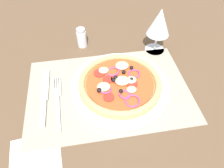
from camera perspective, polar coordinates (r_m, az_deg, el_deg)
The scene contains 9 objects.
ground_plane at distance 60.53cm, azimuth -0.89°, elevation -2.44°, with size 190.00×140.00×2.40cm, color brown.
placemat at distance 59.46cm, azimuth -0.90°, elevation -1.58°, with size 44.87×30.15×0.40cm, color gray.
plate at distance 58.98cm, azimuth 2.19°, elevation -1.05°, with size 27.65×27.65×1.09cm, color white.
pizza at distance 57.78cm, azimuth 2.20°, elevation 0.06°, with size 22.86×22.86×2.64cm.
fork at distance 58.75cm, azimuth -14.49°, elevation -3.91°, with size 2.41×18.04×0.44cm.
knife at distance 60.66cm, azimuth -17.76°, elevation -2.72°, with size 2.10×20.01×0.62cm.
wine_glass at distance 68.22cm, azimuth 12.67°, elevation 15.66°, with size 7.20×7.20×14.90cm.
napkin at distance 52.23cm, azimuth -20.00°, elevation -17.64°, with size 11.04×9.94×0.36cm, color silver.
pepper_shaker at distance 73.09cm, azimuth -8.22°, elevation 12.27°, with size 3.20×3.20×6.70cm.
Camera 1 is at (-5.42, -38.00, 45.60)cm, focal length 33.85 mm.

